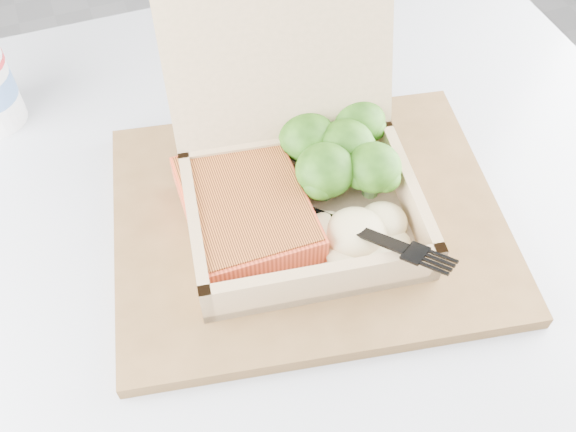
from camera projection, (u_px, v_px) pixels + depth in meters
name	position (u px, v px, depth m)	size (l,w,h in m)	color
cafe_table	(299.00, 340.00, 0.74)	(0.85, 0.85, 0.74)	black
serving_tray	(308.00, 220.00, 0.60)	(0.36, 0.29, 0.02)	brown
takeout_container	(296.00, 166.00, 0.57)	(0.24, 0.24, 0.19)	tan
salmon_fillet	(246.00, 208.00, 0.57)	(0.10, 0.14, 0.03)	#DD512B
broccoli_pile	(345.00, 152.00, 0.60)	(0.13, 0.13, 0.05)	#3D7F1C
mashed_potatoes	(356.00, 233.00, 0.55)	(0.09, 0.08, 0.03)	#CEBF85
plastic_fork	(337.00, 218.00, 0.55)	(0.09, 0.13, 0.03)	black
receipt	(273.00, 91.00, 0.72)	(0.07, 0.14, 0.00)	white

